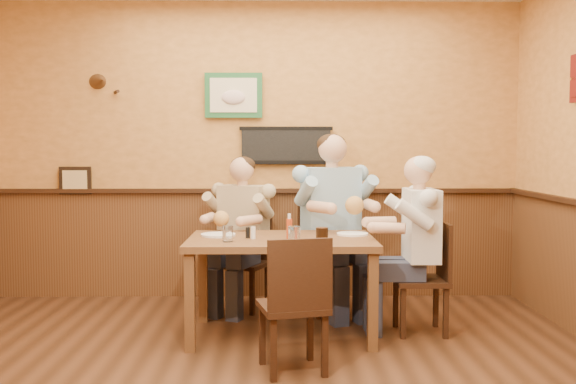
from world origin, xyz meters
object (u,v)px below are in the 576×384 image
chair_near_side (293,303)px  diner_tan_shirt (244,241)px  chair_back_left (244,262)px  diner_white_elder (421,254)px  water_glass_left (228,234)px  cola_tumbler (322,236)px  chair_right_end (420,278)px  hot_sauce_bottle (289,228)px  pepper_shaker (248,233)px  chair_back_right (331,256)px  dining_table (281,250)px  salt_shaker (253,233)px  water_glass_mid (294,236)px  diner_blue_polo (331,233)px

chair_near_side → diner_tan_shirt: (-0.40, 1.57, 0.17)m
chair_back_left → diner_white_elder: diner_white_elder is taller
chair_near_side → water_glass_left: chair_near_side is taller
water_glass_left → cola_tumbler: bearing=-8.5°
diner_tan_shirt → chair_right_end: bearing=-4.8°
hot_sauce_bottle → pepper_shaker: (-0.31, 0.08, -0.05)m
chair_back_left → cola_tumbler: bearing=-37.4°
chair_right_end → cola_tumbler: bearing=-65.3°
chair_right_end → pepper_shaker: chair_right_end is taller
chair_back_left → hot_sauce_bottle: bearing=-43.4°
chair_back_right → pepper_shaker: 1.03m
dining_table → salt_shaker: 0.26m
diner_tan_shirt → water_glass_mid: (0.42, -1.15, 0.21)m
chair_back_left → diner_blue_polo: diner_blue_polo is taller
water_glass_mid → chair_near_side: bearing=-92.7°
diner_tan_shirt → cola_tumbler: bearing=-37.4°
cola_tumbler → chair_right_end: bearing=24.1°
diner_tan_shirt → salt_shaker: (0.12, -0.85, 0.19)m
chair_near_side → water_glass_left: 0.83m
chair_right_end → diner_white_elder: size_ratio=0.70×
chair_right_end → chair_near_side: 1.30m
dining_table → hot_sauce_bottle: (0.06, -0.10, 0.18)m
chair_back_right → diner_blue_polo: 0.21m
diner_white_elder → water_glass_mid: size_ratio=9.47×
chair_back_right → diner_white_elder: 0.92m
chair_back_left → cola_tumbler: (0.62, -1.09, 0.38)m
chair_back_left → hot_sauce_bottle: 1.06m
dining_table → pepper_shaker: (-0.25, -0.02, 0.13)m
diner_white_elder → pepper_shaker: 1.34m
chair_near_side → diner_tan_shirt: 1.63m
chair_near_side → diner_blue_polo: (0.36, 1.47, 0.25)m
chair_near_side → chair_back_right: bearing=-117.2°
chair_right_end → water_glass_left: (-1.46, -0.25, 0.38)m
water_glass_left → water_glass_mid: (0.48, -0.15, 0.01)m
water_glass_left → hot_sauce_bottle: hot_sauce_bottle is taller
cola_tumbler → pepper_shaker: 0.61m
water_glass_mid → water_glass_left: bearing=162.2°
water_glass_mid → pepper_shaker: 0.48m
hot_sauce_bottle → chair_back_left: bearing=113.6°
salt_shaker → diner_white_elder: bearing=4.9°
chair_right_end → salt_shaker: 1.34m
diner_tan_shirt → hot_sauce_bottle: bearing=-43.4°
chair_back_right → cola_tumbler: 1.05m
diner_white_elder → hot_sauce_bottle: bearing=-81.0°
hot_sauce_bottle → salt_shaker: hot_sauce_bottle is taller
chair_back_left → diner_white_elder: (1.40, -0.74, 0.19)m
chair_near_side → hot_sauce_bottle: hot_sauce_bottle is taller
hot_sauce_bottle → pepper_shaker: bearing=165.1°
chair_near_side → pepper_shaker: size_ratio=10.76×
water_glass_mid → diner_white_elder: bearing=22.3°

